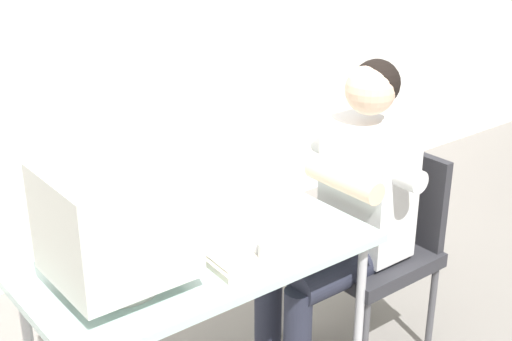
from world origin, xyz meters
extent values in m
cylinder|color=#B7B7BC|center=(0.56, -0.24, 0.34)|extent=(0.04, 0.04, 0.69)
cylinder|color=#B7B7BC|center=(0.56, 0.24, 0.34)|extent=(0.04, 0.04, 0.69)
cube|color=silver|center=(0.00, 0.00, 0.70)|extent=(1.24, 0.60, 0.03)
cylinder|color=silver|center=(-0.32, -0.02, 0.73)|extent=(0.26, 0.26, 0.02)
cylinder|color=silver|center=(-0.32, -0.02, 0.76)|extent=(0.06, 0.06, 0.04)
cube|color=silver|center=(-0.32, -0.02, 0.96)|extent=(0.40, 0.38, 0.36)
cube|color=black|center=(-0.12, -0.02, 0.96)|extent=(0.01, 0.32, 0.29)
cube|color=beige|center=(0.05, 0.00, 0.73)|extent=(0.20, 0.48, 0.02)
cube|color=beige|center=(0.05, 0.00, 0.75)|extent=(0.17, 0.43, 0.01)
cylinder|color=#4C4C51|center=(1.01, -0.25, 0.21)|extent=(0.03, 0.03, 0.42)
cylinder|color=#4C4C51|center=(0.59, 0.17, 0.21)|extent=(0.03, 0.03, 0.42)
cylinder|color=#4C4C51|center=(1.01, 0.17, 0.21)|extent=(0.03, 0.03, 0.42)
cube|color=#2D2D33|center=(0.80, -0.04, 0.45)|extent=(0.47, 0.47, 0.06)
cube|color=#2D2D33|center=(1.02, -0.04, 0.68)|extent=(0.04, 0.43, 0.40)
cube|color=silver|center=(0.78, -0.04, 0.77)|extent=(0.22, 0.35, 0.55)
sphere|color=beige|center=(0.76, -0.04, 1.18)|extent=(0.20, 0.20, 0.20)
sphere|color=black|center=(0.79, -0.04, 1.20)|extent=(0.19, 0.19, 0.19)
cylinder|color=#262838|center=(0.56, -0.13, 0.50)|extent=(0.44, 0.14, 0.14)
cylinder|color=#262838|center=(0.56, 0.05, 0.50)|extent=(0.44, 0.14, 0.14)
cylinder|color=#262838|center=(0.34, 0.05, 0.25)|extent=(0.11, 0.11, 0.50)
cylinder|color=silver|center=(0.76, -0.25, 0.89)|extent=(0.09, 0.14, 0.09)
cylinder|color=silver|center=(0.76, 0.17, 0.89)|extent=(0.09, 0.14, 0.09)
cylinder|color=beige|center=(0.64, -0.04, 0.84)|extent=(0.09, 0.35, 0.09)
cylinder|color=#4C4C51|center=(1.32, 0.40, 0.13)|extent=(0.24, 0.24, 0.25)
cylinder|color=brown|center=(1.32, 0.40, 0.33)|extent=(0.04, 0.04, 0.16)
cone|color=#2E782A|center=(1.45, 0.41, 0.48)|extent=(0.36, 0.11, 0.24)
cone|color=#2E782A|center=(1.39, 0.50, 0.49)|extent=(0.24, 0.31, 0.30)
cone|color=#2E782A|center=(1.30, 0.54, 0.47)|extent=(0.11, 0.36, 0.23)
cone|color=#2E782A|center=(1.19, 0.44, 0.46)|extent=(0.37, 0.18, 0.22)
cone|color=#2E782A|center=(1.21, 0.35, 0.50)|extent=(0.32, 0.22, 0.30)
cone|color=#2E782A|center=(1.30, 0.29, 0.50)|extent=(0.11, 0.34, 0.28)
cone|color=#2E782A|center=(1.40, 0.31, 0.48)|extent=(0.26, 0.32, 0.28)
cylinder|color=white|center=(0.14, -0.21, 0.76)|extent=(0.08, 0.08, 0.08)
torus|color=white|center=(0.14, -0.16, 0.76)|extent=(0.06, 0.01, 0.06)
camera|label=1|loc=(-1.18, -1.81, 1.93)|focal=49.62mm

